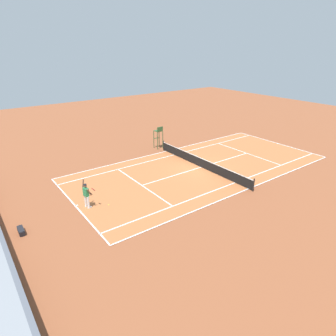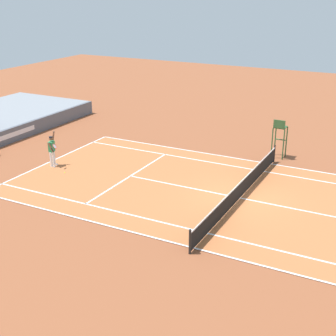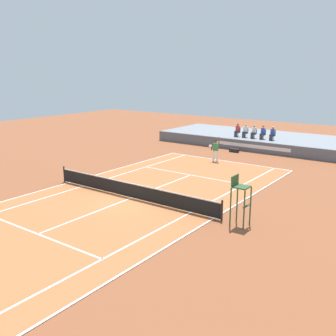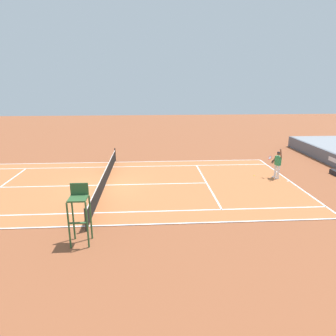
{
  "view_description": "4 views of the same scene",
  "coord_description": "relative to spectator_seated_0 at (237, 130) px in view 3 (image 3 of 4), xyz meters",
  "views": [
    {
      "loc": [
        -18.41,
        17.34,
        10.5
      ],
      "look_at": [
        -0.21,
        3.94,
        1.0
      ],
      "focal_mm": 31.54,
      "sensor_mm": 36.0,
      "label": 1
    },
    {
      "loc": [
        -20.94,
        -6.83,
        9.88
      ],
      "look_at": [
        -0.21,
        3.94,
        1.0
      ],
      "focal_mm": 51.3,
      "sensor_mm": 36.0,
      "label": 2
    },
    {
      "loc": [
        14.3,
        -16.02,
        7.15
      ],
      "look_at": [
        -0.21,
        3.94,
        1.0
      ],
      "focal_mm": 41.16,
      "sensor_mm": 36.0,
      "label": 3
    },
    {
      "loc": [
        17.81,
        2.78,
        6.28
      ],
      "look_at": [
        -0.21,
        3.94,
        1.0
      ],
      "focal_mm": 31.88,
      "sensor_mm": 36.0,
      "label": 4
    }
  ],
  "objects": [
    {
      "name": "spectator_seated_1",
      "position": [
        0.83,
        0.0,
        0.0
      ],
      "size": [
        0.44,
        0.6,
        1.27
      ],
      "color": "#474C56",
      "rests_on": "bleacher_platform"
    },
    {
      "name": "umpire_chair",
      "position": [
        9.07,
        -18.25,
        -0.06
      ],
      "size": [
        0.77,
        0.77,
        2.44
      ],
      "color": "#2D562D",
      "rests_on": "ground"
    },
    {
      "name": "tennis_ball",
      "position": [
        0.93,
        -8.31,
        -1.59
      ],
      "size": [
        0.07,
        0.07,
        0.07
      ],
      "primitive_type": "sphere",
      "color": "#D1E533",
      "rests_on": "ground"
    },
    {
      "name": "spectator_seated_3",
      "position": [
        2.62,
        0.0,
        0.0
      ],
      "size": [
        0.44,
        0.6,
        1.27
      ],
      "color": "#474C56",
      "rests_on": "bleacher_platform"
    },
    {
      "name": "ground_plane",
      "position": [
        2.22,
        -18.25,
        -1.62
      ],
      "size": [
        80.0,
        80.0,
        0.0
      ],
      "primitive_type": "plane",
      "color": "brown"
    },
    {
      "name": "spectator_seated_2",
      "position": [
        1.72,
        0.0,
        0.0
      ],
      "size": [
        0.44,
        0.6,
        1.27
      ],
      "color": "#474C56",
      "rests_on": "bleacher_platform"
    },
    {
      "name": "spectator_seated_0",
      "position": [
        0.0,
        0.0,
        0.0
      ],
      "size": [
        0.44,
        0.6,
        1.27
      ],
      "color": "#474C56",
      "rests_on": "bleacher_platform"
    },
    {
      "name": "spectator_seated_4",
      "position": [
        3.57,
        0.0,
        0.0
      ],
      "size": [
        0.44,
        0.6,
        1.27
      ],
      "color": "#474C56",
      "rests_on": "bleacher_platform"
    },
    {
      "name": "court",
      "position": [
        2.22,
        -18.25,
        -1.61
      ],
      "size": [
        11.08,
        23.88,
        0.03
      ],
      "color": "#B76638",
      "rests_on": "ground"
    },
    {
      "name": "equipment_bag",
      "position": [
        1.02,
        -2.6,
        -1.46
      ],
      "size": [
        0.91,
        0.34,
        0.32
      ],
      "color": "black",
      "rests_on": "ground"
    },
    {
      "name": "tennis_player",
      "position": [
        1.51,
        -7.01,
        -0.63
      ],
      "size": [
        0.74,
        0.74,
        2.08
      ],
      "color": "white",
      "rests_on": "ground"
    },
    {
      "name": "bleacher_platform",
      "position": [
        2.22,
        2.43,
        -1.12
      ],
      "size": [
        21.18,
        7.6,
        1.01
      ],
      "primitive_type": "cube",
      "color": "gray",
      "rests_on": "ground"
    },
    {
      "name": "barrier_wall",
      "position": [
        2.22,
        -1.49,
        -1.12
      ],
      "size": [
        21.18,
        0.25,
        1.01
      ],
      "color": "#565B66",
      "rests_on": "ground"
    },
    {
      "name": "net",
      "position": [
        2.22,
        -18.25,
        -1.1
      ],
      "size": [
        11.98,
        0.1,
        1.07
      ],
      "color": "black",
      "rests_on": "ground"
    }
  ]
}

